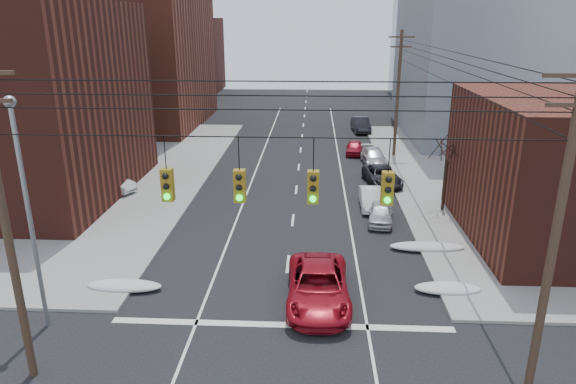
# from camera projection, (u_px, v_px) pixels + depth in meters

# --- Properties ---
(building_brick_far) EXTENTS (22.00, 18.00, 12.00)m
(building_brick_far) POSITION_uv_depth(u_px,v_px,m) (149.00, 56.00, 84.10)
(building_brick_far) COLOR #4E1F17
(building_brick_far) RESTS_ON ground
(building_office) EXTENTS (22.00, 20.00, 25.00)m
(building_office) POSITION_uv_depth(u_px,v_px,m) (523.00, 12.00, 51.36)
(building_office) COLOR gray
(building_office) RESTS_ON ground
(building_glass) EXTENTS (20.00, 18.00, 22.00)m
(building_glass) POSITION_uv_depth(u_px,v_px,m) (468.00, 25.00, 76.34)
(building_glass) COLOR gray
(building_glass) RESTS_ON ground
(utility_pole_left) EXTENTS (2.20, 0.28, 11.00)m
(utility_pole_left) POSITION_uv_depth(u_px,v_px,m) (5.00, 222.00, 16.17)
(utility_pole_left) COLOR #473323
(utility_pole_left) RESTS_ON ground
(utility_pole_right) EXTENTS (2.20, 0.28, 11.00)m
(utility_pole_right) POSITION_uv_depth(u_px,v_px,m) (556.00, 232.00, 15.36)
(utility_pole_right) COLOR #473323
(utility_pole_right) RESTS_ON ground
(utility_pole_far) EXTENTS (2.20, 0.28, 11.00)m
(utility_pole_far) POSITION_uv_depth(u_px,v_px,m) (398.00, 92.00, 44.69)
(utility_pole_far) COLOR #473323
(utility_pole_far) RESTS_ON ground
(traffic_signals) EXTENTS (17.00, 0.42, 2.02)m
(traffic_signals) POSITION_uv_depth(u_px,v_px,m) (276.00, 185.00, 15.29)
(traffic_signals) COLOR black
(traffic_signals) RESTS_ON ground
(street_light) EXTENTS (0.44, 0.44, 9.32)m
(street_light) POSITION_uv_depth(u_px,v_px,m) (26.00, 197.00, 19.14)
(street_light) COLOR gray
(street_light) RESTS_ON ground
(bare_tree) EXTENTS (2.09, 2.20, 4.93)m
(bare_tree) POSITION_uv_depth(u_px,v_px,m) (445.00, 177.00, 32.50)
(bare_tree) COLOR black
(bare_tree) RESTS_ON ground
(snow_nw) EXTENTS (3.50, 1.08, 0.42)m
(snow_nw) POSITION_uv_depth(u_px,v_px,m) (124.00, 286.00, 23.58)
(snow_nw) COLOR silver
(snow_nw) RESTS_ON ground
(snow_ne) EXTENTS (3.00, 1.08, 0.42)m
(snow_ne) POSITION_uv_depth(u_px,v_px,m) (447.00, 288.00, 23.35)
(snow_ne) COLOR silver
(snow_ne) RESTS_ON ground
(snow_east_far) EXTENTS (4.00, 1.08, 0.42)m
(snow_east_far) POSITION_uv_depth(u_px,v_px,m) (427.00, 247.00, 27.61)
(snow_east_far) COLOR silver
(snow_east_far) RESTS_ON ground
(red_pickup) EXTENTS (2.76, 5.83, 1.61)m
(red_pickup) POSITION_uv_depth(u_px,v_px,m) (318.00, 286.00, 22.35)
(red_pickup) COLOR maroon
(red_pickup) RESTS_ON ground
(parked_car_a) EXTENTS (1.93, 3.80, 1.24)m
(parked_car_a) POSITION_uv_depth(u_px,v_px,m) (381.00, 213.00, 31.32)
(parked_car_a) COLOR silver
(parked_car_a) RESTS_ON ground
(parked_car_b) EXTENTS (1.37, 3.85, 1.26)m
(parked_car_b) POSITION_uv_depth(u_px,v_px,m) (371.00, 198.00, 33.80)
(parked_car_b) COLOR white
(parked_car_b) RESTS_ON ground
(parked_car_c) EXTENTS (2.86, 5.14, 1.36)m
(parked_car_c) POSITION_uv_depth(u_px,v_px,m) (382.00, 176.00, 38.38)
(parked_car_c) COLOR black
(parked_car_c) RESTS_ON ground
(parked_car_d) EXTENTS (2.25, 4.78, 1.35)m
(parked_car_d) POSITION_uv_depth(u_px,v_px,m) (374.00, 157.00, 43.74)
(parked_car_d) COLOR silver
(parked_car_d) RESTS_ON ground
(parked_car_e) EXTENTS (1.82, 3.75, 1.23)m
(parked_car_e) POSITION_uv_depth(u_px,v_px,m) (354.00, 147.00, 47.20)
(parked_car_e) COLOR maroon
(parked_car_e) RESTS_ON ground
(parked_car_f) EXTENTS (1.99, 4.86, 1.56)m
(parked_car_f) POSITION_uv_depth(u_px,v_px,m) (361.00, 125.00, 56.51)
(parked_car_f) COLOR black
(parked_car_f) RESTS_ON ground
(lot_car_a) EXTENTS (4.04, 2.83, 1.26)m
(lot_car_a) POSITION_uv_depth(u_px,v_px,m) (111.00, 183.00, 36.51)
(lot_car_a) COLOR silver
(lot_car_a) RESTS_ON sidewalk_nw
(lot_car_b) EXTENTS (5.07, 2.97, 1.33)m
(lot_car_b) POSITION_uv_depth(u_px,v_px,m) (115.00, 158.00, 43.00)
(lot_car_b) COLOR #B9B9BE
(lot_car_b) RESTS_ON sidewalk_nw
(lot_car_c) EXTENTS (4.82, 2.50, 1.34)m
(lot_car_c) POSITION_uv_depth(u_px,v_px,m) (9.00, 189.00, 35.00)
(lot_car_c) COLOR black
(lot_car_c) RESTS_ON sidewalk_nw
(lot_car_d) EXTENTS (4.75, 2.98, 1.51)m
(lot_car_d) POSITION_uv_depth(u_px,v_px,m) (68.00, 154.00, 43.73)
(lot_car_d) COLOR #A5A6AA
(lot_car_d) RESTS_ON sidewalk_nw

